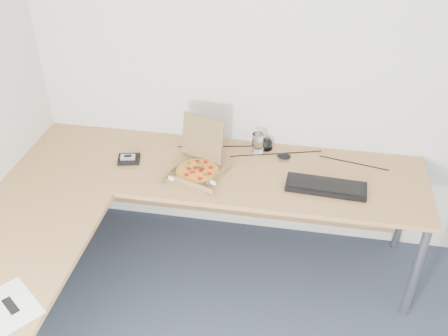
% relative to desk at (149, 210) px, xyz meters
% --- Properties ---
extents(room_shell, '(3.50, 3.50, 2.50)m').
position_rel_desk_xyz_m(room_shell, '(0.82, -0.97, 0.55)').
color(room_shell, beige).
rests_on(room_shell, ground).
extents(desk, '(2.50, 2.20, 0.73)m').
position_rel_desk_xyz_m(desk, '(0.00, 0.00, 0.00)').
color(desk, '#B18048').
rests_on(desk, ground).
extents(pizza_box, '(0.29, 0.33, 0.29)m').
position_rel_desk_xyz_m(pizza_box, '(0.20, 0.36, 0.06)').
color(pizza_box, olive).
rests_on(pizza_box, desk).
extents(drinking_glass, '(0.07, 0.07, 0.13)m').
position_rel_desk_xyz_m(drinking_glass, '(0.53, 0.66, 0.09)').
color(drinking_glass, silver).
rests_on(drinking_glass, desk).
extents(keyboard, '(0.47, 0.19, 0.03)m').
position_rel_desk_xyz_m(keyboard, '(0.97, 0.33, 0.04)').
color(keyboard, black).
rests_on(keyboard, desk).
extents(mouse, '(0.10, 0.08, 0.03)m').
position_rel_desk_xyz_m(mouse, '(0.71, 0.61, 0.05)').
color(mouse, black).
rests_on(mouse, desk).
extents(wallet, '(0.16, 0.14, 0.02)m').
position_rel_desk_xyz_m(wallet, '(-0.25, 0.41, 0.04)').
color(wallet, black).
rests_on(wallet, desk).
extents(phone, '(0.10, 0.06, 0.02)m').
position_rel_desk_xyz_m(phone, '(-0.25, 0.40, 0.06)').
color(phone, '#B2B5BA').
rests_on(phone, wallet).
extents(paper_sheet, '(0.34, 0.33, 0.00)m').
position_rel_desk_xyz_m(paper_sheet, '(-0.39, -0.78, 0.03)').
color(paper_sheet, white).
rests_on(paper_sheet, desk).
extents(dome_speaker, '(0.09, 0.09, 0.08)m').
position_rel_desk_xyz_m(dome_speaker, '(0.58, 0.70, 0.07)').
color(dome_speaker, black).
rests_on(dome_speaker, desk).
extents(cable_bundle, '(0.65, 0.13, 0.01)m').
position_rel_desk_xyz_m(cable_bundle, '(0.65, 0.65, 0.03)').
color(cable_bundle, black).
rests_on(cable_bundle, desk).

